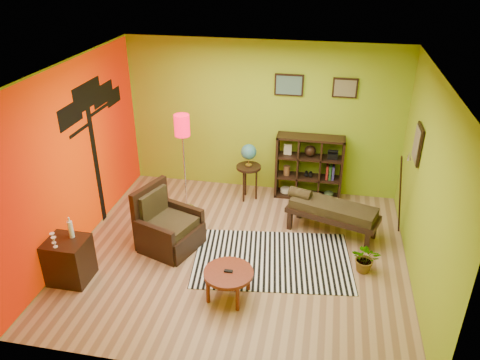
% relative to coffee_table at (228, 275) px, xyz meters
% --- Properties ---
extents(ground, '(5.00, 5.00, 0.00)m').
position_rel_coffee_table_xyz_m(ground, '(-0.05, 0.94, -0.35)').
color(ground, '#A9805C').
rests_on(ground, ground).
extents(room_shell, '(5.04, 4.54, 2.82)m').
position_rel_coffee_table_xyz_m(room_shell, '(-0.14, 0.96, 1.45)').
color(room_shell, '#8EB11E').
rests_on(room_shell, ground).
extents(zebra_rug, '(2.50, 1.76, 0.01)m').
position_rel_coffee_table_xyz_m(zebra_rug, '(0.47, 0.91, -0.34)').
color(zebra_rug, white).
rests_on(zebra_rug, ground).
extents(coffee_table, '(0.66, 0.66, 0.43)m').
position_rel_coffee_table_xyz_m(coffee_table, '(0.00, 0.00, 0.00)').
color(coffee_table, maroon).
rests_on(coffee_table, ground).
extents(armchair, '(1.02, 1.01, 0.98)m').
position_rel_coffee_table_xyz_m(armchair, '(-1.19, 0.97, -0.05)').
color(armchair, black).
rests_on(armchair, ground).
extents(side_cabinet, '(0.55, 0.50, 0.96)m').
position_rel_coffee_table_xyz_m(side_cabinet, '(-2.25, -0.07, -0.02)').
color(side_cabinet, black).
rests_on(side_cabinet, ground).
extents(floor_lamp, '(0.27, 0.27, 1.77)m').
position_rel_coffee_table_xyz_m(floor_lamp, '(-1.22, 2.10, 1.08)').
color(floor_lamp, silver).
rests_on(floor_lamp, ground).
extents(globe_table, '(0.44, 0.44, 1.08)m').
position_rel_coffee_table_xyz_m(globe_table, '(-0.21, 2.69, 0.47)').
color(globe_table, black).
rests_on(globe_table, ground).
extents(cube_shelf, '(1.20, 0.35, 1.20)m').
position_rel_coffee_table_xyz_m(cube_shelf, '(0.86, 2.97, 0.25)').
color(cube_shelf, black).
rests_on(cube_shelf, ground).
extents(bench, '(1.54, 0.94, 0.67)m').
position_rel_coffee_table_xyz_m(bench, '(1.28, 1.82, 0.08)').
color(bench, black).
rests_on(bench, ground).
extents(potted_plant, '(0.46, 0.49, 0.35)m').
position_rel_coffee_table_xyz_m(potted_plant, '(1.82, 0.91, -0.18)').
color(potted_plant, '#26661E').
rests_on(potted_plant, ground).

